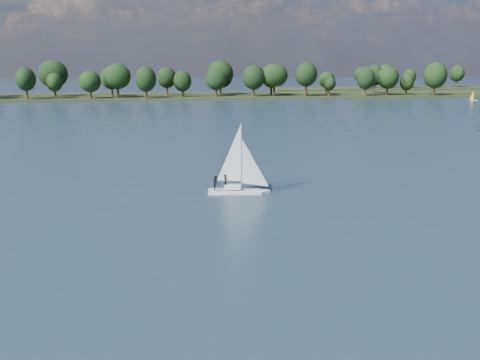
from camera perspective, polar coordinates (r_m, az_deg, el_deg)
name	(u,v)px	position (r m, az deg, el deg)	size (l,w,h in m)	color
ground	(198,129)	(127.63, -4.53, 5.43)	(700.00, 700.00, 0.00)	#233342
far_shore	(182,97)	(239.04, -6.19, 8.82)	(660.00, 40.00, 1.50)	black
far_shore_back	(463,88)	(332.14, 22.66, 9.02)	(220.00, 30.00, 1.40)	black
sailboat	(235,173)	(65.74, -0.49, 0.77)	(7.20, 2.75, 9.25)	silver
dinghy_orange	(473,98)	(235.82, 23.64, 8.03)	(2.88, 2.11, 4.29)	silver
treeline	(178,78)	(235.46, -6.67, 10.73)	(562.98, 73.81, 18.52)	black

